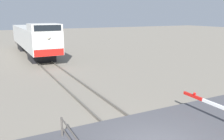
{
  "coord_description": "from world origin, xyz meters",
  "views": [
    {
      "loc": [
        -4.94,
        -6.16,
        4.86
      ],
      "look_at": [
        0.83,
        5.12,
        1.95
      ],
      "focal_mm": 38.73,
      "sensor_mm": 36.0,
      "label": 1
    }
  ],
  "objects": [
    {
      "name": "locomotive",
      "position": [
        0.0,
        24.73,
        2.06
      ],
      "size": [
        2.9,
        17.47,
        4.01
      ],
      "color": "black",
      "rests_on": "ground_plane"
    }
  ]
}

